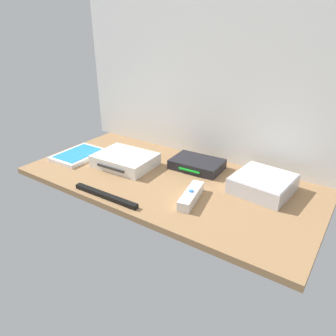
# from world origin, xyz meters

# --- Properties ---
(ground_plane) EXTENTS (1.00, 0.48, 0.02)m
(ground_plane) POSITION_xyz_m (0.00, 0.00, -0.01)
(ground_plane) COLOR #936D47
(ground_plane) RESTS_ON ground
(back_wall) EXTENTS (1.10, 0.01, 0.64)m
(back_wall) POSITION_xyz_m (0.00, 0.25, 0.32)
(back_wall) COLOR white
(back_wall) RESTS_ON ground
(game_console) EXTENTS (0.22, 0.17, 0.04)m
(game_console) POSITION_xyz_m (-0.19, -0.00, 0.02)
(game_console) COLOR white
(game_console) RESTS_ON ground_plane
(mini_computer) EXTENTS (0.18, 0.18, 0.05)m
(mini_computer) POSITION_xyz_m (0.29, 0.10, 0.03)
(mini_computer) COLOR silver
(mini_computer) RESTS_ON ground_plane
(game_case) EXTENTS (0.14, 0.19, 0.02)m
(game_case) POSITION_xyz_m (-0.40, -0.04, 0.01)
(game_case) COLOR white
(game_case) RESTS_ON ground_plane
(network_router) EXTENTS (0.19, 0.13, 0.03)m
(network_router) POSITION_xyz_m (0.04, 0.13, 0.02)
(network_router) COLOR black
(network_router) RESTS_ON ground_plane
(remote_wand) EXTENTS (0.07, 0.15, 0.03)m
(remote_wand) POSITION_xyz_m (0.14, -0.08, 0.02)
(remote_wand) COLOR white
(remote_wand) RESTS_ON ground_plane
(sensor_bar) EXTENTS (0.24, 0.02, 0.01)m
(sensor_bar) POSITION_xyz_m (-0.09, -0.21, 0.01)
(sensor_bar) COLOR black
(sensor_bar) RESTS_ON ground_plane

